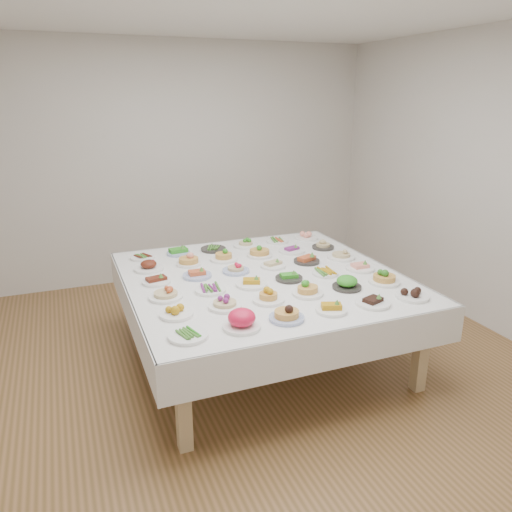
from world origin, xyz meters
name	(u,v)px	position (x,y,z in m)	size (l,w,h in m)	color
room_envelope	(243,147)	(0.00, 0.00, 1.83)	(5.02, 5.02, 2.81)	olive
display_table	(263,283)	(0.23, 0.16, 0.68)	(2.22, 2.22, 0.75)	white
dish_0	(188,334)	(-0.63, -0.68, 0.77)	(0.25, 0.25, 0.05)	white
dish_1	(242,319)	(-0.27, -0.68, 0.81)	(0.25, 0.25, 0.14)	white
dish_2	(287,311)	(0.05, -0.68, 0.81)	(0.24, 0.24, 0.14)	#4C66B2
dish_3	(331,308)	(0.39, -0.67, 0.78)	(0.22, 0.22, 0.09)	white
dish_4	(373,300)	(0.73, -0.68, 0.79)	(0.25, 0.25, 0.10)	white
dish_5	(413,292)	(1.08, -0.68, 0.80)	(0.24, 0.24, 0.11)	white
dish_6	(176,310)	(-0.62, -0.34, 0.79)	(0.23, 0.23, 0.09)	white
dish_7	(225,300)	(-0.27, -0.33, 0.81)	(0.23, 0.23, 0.13)	white
dish_8	(268,294)	(0.06, -0.34, 0.81)	(0.23, 0.23, 0.13)	white
dish_9	(308,287)	(0.38, -0.34, 0.81)	(0.23, 0.23, 0.14)	white
dish_10	(347,282)	(0.73, -0.34, 0.80)	(0.22, 0.22, 0.12)	#2B2926
dish_11	(385,274)	(1.07, -0.35, 0.82)	(0.25, 0.25, 0.15)	white
dish_12	(165,290)	(-0.62, -0.01, 0.82)	(0.25, 0.25, 0.14)	white
dish_13	(210,289)	(-0.28, 0.00, 0.77)	(0.23, 0.23, 0.06)	white
dish_14	(252,281)	(0.06, -0.01, 0.79)	(0.24, 0.24, 0.10)	white
dish_15	(289,276)	(0.39, 0.00, 0.78)	(0.22, 0.22, 0.09)	#2B2926
dish_16	(325,272)	(0.72, 0.00, 0.77)	(0.21, 0.21, 0.05)	white
dish_17	(360,265)	(1.06, 0.00, 0.79)	(0.24, 0.24, 0.10)	white
dish_18	(156,279)	(-0.63, 0.33, 0.79)	(0.23, 0.23, 0.10)	white
dish_19	(197,273)	(-0.29, 0.34, 0.79)	(0.24, 0.24, 0.10)	#4C66B2
dish_20	(236,267)	(0.05, 0.33, 0.80)	(0.23, 0.23, 0.11)	#4C66B2
dish_21	(273,264)	(0.40, 0.34, 0.78)	(0.22, 0.22, 0.09)	white
dish_22	(307,258)	(0.73, 0.34, 0.80)	(0.23, 0.23, 0.11)	#2B2926
dish_23	(341,252)	(1.07, 0.33, 0.81)	(0.25, 0.25, 0.13)	white
dish_24	(149,264)	(-0.63, 0.67, 0.81)	(0.25, 0.25, 0.13)	white
dish_25	(189,258)	(-0.28, 0.67, 0.81)	(0.22, 0.21, 0.13)	white
dish_26	(224,255)	(0.05, 0.67, 0.81)	(0.24, 0.24, 0.13)	white
dish_27	(260,249)	(0.40, 0.66, 0.82)	(0.24, 0.23, 0.14)	white
dish_28	(292,249)	(0.74, 0.67, 0.78)	(0.25, 0.25, 0.09)	white
dish_29	(323,244)	(1.07, 0.66, 0.79)	(0.21, 0.21, 0.10)	#2B2926
dish_30	(143,257)	(-0.63, 1.00, 0.77)	(0.22, 0.22, 0.05)	white
dish_31	(178,251)	(-0.29, 1.00, 0.79)	(0.22, 0.22, 0.09)	#4C66B2
dish_32	(213,248)	(0.06, 1.00, 0.77)	(0.24, 0.24, 0.05)	#2B2926
dish_33	(246,242)	(0.39, 1.00, 0.80)	(0.24, 0.24, 0.12)	white
dish_34	(277,240)	(0.74, 1.02, 0.77)	(0.22, 0.22, 0.05)	white
dish_35	(307,235)	(1.07, 1.01, 0.79)	(0.23, 0.23, 0.10)	white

